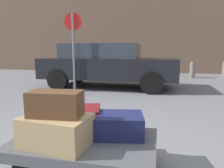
{
  "coord_description": "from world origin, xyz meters",
  "views": [
    {
      "loc": [
        0.67,
        -1.78,
        1.17
      ],
      "look_at": [
        0.0,
        1.2,
        0.69
      ],
      "focal_mm": 33.07,
      "sensor_mm": 36.0,
      "label": 1
    }
  ],
  "objects_px": {
    "bollard_kerb_near": "(192,70)",
    "no_parking_sign": "(74,43)",
    "suitcase_tan_front_right": "(57,131)",
    "suitcase_maroon_front_left": "(72,119)",
    "suitcase_navy_rear_right": "(116,125)",
    "duffel_bag_brown_topmost_pile": "(56,104)",
    "luggage_cart": "(85,145)",
    "parked_car": "(107,64)"
  },
  "relations": [
    {
      "from": "parked_car",
      "to": "no_parking_sign",
      "type": "distance_m",
      "value": 1.39
    },
    {
      "from": "suitcase_maroon_front_left",
      "to": "no_parking_sign",
      "type": "relative_size",
      "value": 0.26
    },
    {
      "from": "luggage_cart",
      "to": "no_parking_sign",
      "type": "distance_m",
      "value": 4.38
    },
    {
      "from": "luggage_cart",
      "to": "suitcase_maroon_front_left",
      "type": "distance_m",
      "value": 0.34
    },
    {
      "from": "suitcase_tan_front_right",
      "to": "suitcase_maroon_front_left",
      "type": "height_order",
      "value": "suitcase_tan_front_right"
    },
    {
      "from": "duffel_bag_brown_topmost_pile",
      "to": "parked_car",
      "type": "relative_size",
      "value": 0.11
    },
    {
      "from": "suitcase_maroon_front_left",
      "to": "no_parking_sign",
      "type": "bearing_deg",
      "value": 98.32
    },
    {
      "from": "suitcase_navy_rear_right",
      "to": "duffel_bag_brown_topmost_pile",
      "type": "distance_m",
      "value": 0.64
    },
    {
      "from": "suitcase_maroon_front_left",
      "to": "no_parking_sign",
      "type": "xyz_separation_m",
      "value": [
        -1.52,
        3.68,
        0.94
      ]
    },
    {
      "from": "suitcase_navy_rear_right",
      "to": "no_parking_sign",
      "type": "distance_m",
      "value": 4.34
    },
    {
      "from": "luggage_cart",
      "to": "suitcase_maroon_front_left",
      "type": "relative_size",
      "value": 2.3
    },
    {
      "from": "duffel_bag_brown_topmost_pile",
      "to": "suitcase_tan_front_right",
      "type": "bearing_deg",
      "value": 175.57
    },
    {
      "from": "suitcase_maroon_front_left",
      "to": "duffel_bag_brown_topmost_pile",
      "type": "distance_m",
      "value": 0.45
    },
    {
      "from": "luggage_cart",
      "to": "suitcase_maroon_front_left",
      "type": "height_order",
      "value": "suitcase_maroon_front_left"
    },
    {
      "from": "luggage_cart",
      "to": "bollard_kerb_near",
      "type": "xyz_separation_m",
      "value": [
        2.17,
        8.05,
        0.09
      ]
    },
    {
      "from": "suitcase_tan_front_right",
      "to": "suitcase_navy_rear_right",
      "type": "relative_size",
      "value": 1.12
    },
    {
      "from": "bollard_kerb_near",
      "to": "no_parking_sign",
      "type": "height_order",
      "value": "no_parking_sign"
    },
    {
      "from": "bollard_kerb_near",
      "to": "no_parking_sign",
      "type": "distance_m",
      "value": 5.82
    },
    {
      "from": "suitcase_navy_rear_right",
      "to": "bollard_kerb_near",
      "type": "bearing_deg",
      "value": 66.11
    },
    {
      "from": "luggage_cart",
      "to": "bollard_kerb_near",
      "type": "bearing_deg",
      "value": 74.89
    },
    {
      "from": "suitcase_maroon_front_left",
      "to": "bollard_kerb_near",
      "type": "xyz_separation_m",
      "value": [
        2.38,
        7.87,
        -0.1
      ]
    },
    {
      "from": "suitcase_navy_rear_right",
      "to": "duffel_bag_brown_topmost_pile",
      "type": "relative_size",
      "value": 1.14
    },
    {
      "from": "duffel_bag_brown_topmost_pile",
      "to": "no_parking_sign",
      "type": "xyz_separation_m",
      "value": [
        -1.54,
        4.05,
        0.69
      ]
    },
    {
      "from": "suitcase_navy_rear_right",
      "to": "duffel_bag_brown_topmost_pile",
      "type": "xyz_separation_m",
      "value": [
        -0.48,
        -0.32,
        0.27
      ]
    },
    {
      "from": "suitcase_navy_rear_right",
      "to": "bollard_kerb_near",
      "type": "distance_m",
      "value": 8.13
    },
    {
      "from": "duffel_bag_brown_topmost_pile",
      "to": "no_parking_sign",
      "type": "height_order",
      "value": "no_parking_sign"
    },
    {
      "from": "suitcase_tan_front_right",
      "to": "no_parking_sign",
      "type": "relative_size",
      "value": 0.26
    },
    {
      "from": "suitcase_maroon_front_left",
      "to": "parked_car",
      "type": "distance_m",
      "value": 4.73
    },
    {
      "from": "suitcase_maroon_front_left",
      "to": "bollard_kerb_near",
      "type": "height_order",
      "value": "bollard_kerb_near"
    },
    {
      "from": "duffel_bag_brown_topmost_pile",
      "to": "bollard_kerb_near",
      "type": "distance_m",
      "value": 8.57
    },
    {
      "from": "bollard_kerb_near",
      "to": "suitcase_tan_front_right",
      "type": "bearing_deg",
      "value": -106.05
    },
    {
      "from": "suitcase_tan_front_right",
      "to": "parked_car",
      "type": "height_order",
      "value": "parked_car"
    },
    {
      "from": "suitcase_maroon_front_left",
      "to": "duffel_bag_brown_topmost_pile",
      "type": "bearing_deg",
      "value": -101.76
    },
    {
      "from": "suitcase_maroon_front_left",
      "to": "suitcase_navy_rear_right",
      "type": "xyz_separation_m",
      "value": [
        0.49,
        -0.04,
        -0.01
      ]
    },
    {
      "from": "bollard_kerb_near",
      "to": "no_parking_sign",
      "type": "relative_size",
      "value": 0.32
    },
    {
      "from": "parked_car",
      "to": "no_parking_sign",
      "type": "xyz_separation_m",
      "value": [
        -0.76,
        -0.97,
        0.65
      ]
    },
    {
      "from": "suitcase_tan_front_right",
      "to": "suitcase_navy_rear_right",
      "type": "xyz_separation_m",
      "value": [
        0.48,
        0.32,
        -0.03
      ]
    },
    {
      "from": "suitcase_tan_front_right",
      "to": "bollard_kerb_near",
      "type": "height_order",
      "value": "bollard_kerb_near"
    },
    {
      "from": "parked_car",
      "to": "no_parking_sign",
      "type": "height_order",
      "value": "no_parking_sign"
    },
    {
      "from": "no_parking_sign",
      "to": "suitcase_tan_front_right",
      "type": "bearing_deg",
      "value": -69.16
    },
    {
      "from": "bollard_kerb_near",
      "to": "parked_car",
      "type": "bearing_deg",
      "value": -134.41
    },
    {
      "from": "duffel_bag_brown_topmost_pile",
      "to": "no_parking_sign",
      "type": "bearing_deg",
      "value": 106.4
    }
  ]
}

